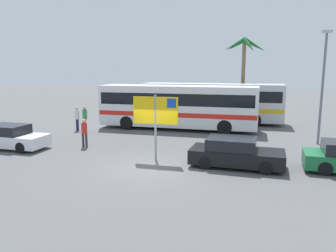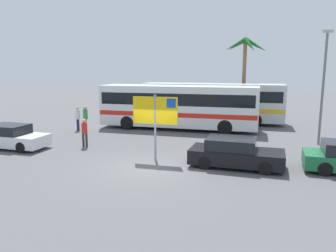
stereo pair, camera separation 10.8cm
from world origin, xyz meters
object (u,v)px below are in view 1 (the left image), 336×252
bus_front_coach (178,105)px  car_black (235,153)px  ferry_sign (156,113)px  bus_rear_coach (211,101)px  car_white (11,137)px  pedestrian_crossing_lot (85,116)px  pedestrian_near_sign (77,117)px  pedestrian_by_bus (84,131)px

bus_front_coach → car_black: bearing=-60.9°
ferry_sign → car_black: (3.76, -0.08, -1.69)m
bus_rear_coach → car_white: (-9.64, -11.69, -1.15)m
car_white → bus_rear_coach: bearing=52.5°
ferry_sign → pedestrian_crossing_lot: ferry_sign is taller
bus_rear_coach → ferry_sign: ferry_sign is taller
car_white → pedestrian_near_sign: 5.69m
pedestrian_crossing_lot → car_white: bearing=-141.1°
bus_rear_coach → pedestrian_crossing_lot: (-8.06, -6.22, -0.71)m
pedestrian_crossing_lot → car_black: bearing=-63.1°
car_black → bus_front_coach: bearing=121.7°
ferry_sign → pedestrian_crossing_lot: size_ratio=1.77×
bus_front_coach → pedestrian_near_sign: (-6.80, -2.47, -0.77)m
bus_front_coach → pedestrian_crossing_lot: 6.67m
bus_front_coach → car_black: bus_front_coach is taller
bus_front_coach → car_black: 9.62m
pedestrian_by_bus → pedestrian_near_sign: bearing=-162.8°
car_white → pedestrian_by_bus: size_ratio=2.49×
car_white → car_black: (12.33, -0.28, 0.00)m
car_white → ferry_sign: bearing=0.7°
bus_front_coach → car_black: size_ratio=2.68×
bus_front_coach → ferry_sign: ferry_sign is taller
car_black → pedestrian_by_bus: (-8.46, 1.54, 0.32)m
bus_front_coach → pedestrian_crossing_lot: bearing=-156.9°
bus_front_coach → pedestrian_crossing_lot: size_ratio=6.29×
car_white → bus_front_coach: bearing=48.4°
bus_front_coach → pedestrian_near_sign: bus_front_coach is taller
pedestrian_crossing_lot → pedestrian_near_sign: size_ratio=1.05×
bus_rear_coach → pedestrian_near_sign: 10.68m
bus_rear_coach → car_white: bus_rear_coach is taller
car_white → pedestrian_near_sign: size_ratio=2.35×
car_black → bus_rear_coach: bearing=105.3°
bus_front_coach → car_white: bus_front_coach is taller
ferry_sign → pedestrian_near_sign: ferry_sign is taller
pedestrian_crossing_lot → ferry_sign: bearing=-74.1°
car_white → pedestrian_crossing_lot: (1.58, 5.47, 0.44)m
bus_rear_coach → pedestrian_near_sign: bearing=-145.2°
car_black → pedestrian_crossing_lot: bearing=154.5°
car_white → car_black: same height
bus_rear_coach → car_white: 15.19m
car_white → pedestrian_crossing_lot: pedestrian_crossing_lot is taller
bus_front_coach → car_white: size_ratio=2.81×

